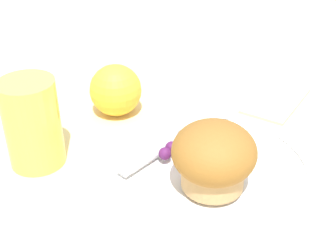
% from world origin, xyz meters
% --- Properties ---
extents(ground_plane, '(3.00, 3.00, 0.00)m').
position_xyz_m(ground_plane, '(0.00, 0.00, 0.00)').
color(ground_plane, beige).
extents(plate, '(0.22, 0.22, 0.02)m').
position_xyz_m(plate, '(-0.00, -0.00, 0.01)').
color(plate, white).
rests_on(plate, ground_plane).
extents(muffin, '(0.08, 0.08, 0.07)m').
position_xyz_m(muffin, '(-0.03, -0.02, 0.05)').
color(muffin, tan).
rests_on(muffin, plate).
extents(cream_ramekin, '(0.05, 0.05, 0.02)m').
position_xyz_m(cream_ramekin, '(0.04, 0.03, 0.03)').
color(cream_ramekin, silver).
rests_on(cream_ramekin, plate).
extents(berry_pair, '(0.03, 0.01, 0.01)m').
position_xyz_m(berry_pair, '(-0.01, 0.04, 0.03)').
color(berry_pair, '#4C194C').
rests_on(berry_pair, plate).
extents(butter_knife, '(0.15, 0.04, 0.00)m').
position_xyz_m(butter_knife, '(0.01, 0.06, 0.02)').
color(butter_knife, '#B7B7BC').
rests_on(butter_knife, plate).
extents(orange_fruit, '(0.07, 0.07, 0.07)m').
position_xyz_m(orange_fruit, '(0.06, 0.17, 0.03)').
color(orange_fruit, '#F4A82D').
rests_on(orange_fruit, ground_plane).
extents(juice_glass, '(0.06, 0.06, 0.10)m').
position_xyz_m(juice_glass, '(-0.08, 0.18, 0.05)').
color(juice_glass, '#EAD14C').
rests_on(juice_glass, ground_plane).
extents(folded_napkin, '(0.11, 0.06, 0.01)m').
position_xyz_m(folded_napkin, '(0.20, 0.00, 0.00)').
color(folded_napkin, '#D19E93').
rests_on(folded_napkin, ground_plane).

